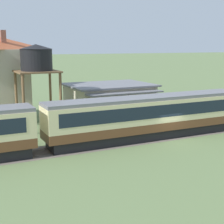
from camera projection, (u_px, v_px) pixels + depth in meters
The scene contains 5 objects.
ground_plane at pixel (171, 140), 32.65m from camera, with size 600.00×600.00×0.00m, color #607547.
passenger_train at pixel (42, 126), 28.41m from camera, with size 85.76×3.04×4.10m.
railway_track at pixel (48, 152), 29.05m from camera, with size 146.11×3.60×0.04m.
station_building at pixel (109, 99), 43.85m from camera, with size 10.60×9.34×4.02m.
water_tower at pixel (36, 61), 35.49m from camera, with size 4.30×4.30×8.97m.
Camera 1 is at (-18.87, -25.87, 8.89)m, focal length 55.00 mm.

